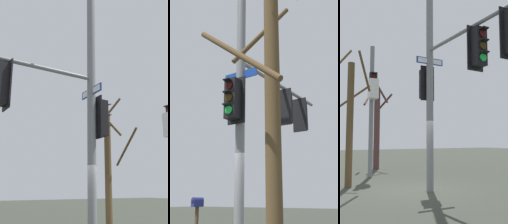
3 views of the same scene
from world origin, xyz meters
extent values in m
plane|color=#33382E|center=(0.00, 0.00, 0.00)|extent=(80.00, 80.00, 0.00)
cylinder|color=slate|center=(0.36, -0.47, 4.71)|extent=(0.25, 0.25, 9.42)
cylinder|color=slate|center=(0.34, -2.97, 5.13)|extent=(0.16, 5.00, 0.12)
cube|color=black|center=(0.34, -3.20, 4.43)|extent=(0.36, 0.30, 1.10)
cube|color=black|center=(0.34, -3.03, 4.43)|extent=(0.56, 0.05, 1.30)
cylinder|color=#2F0403|center=(0.34, -3.36, 4.77)|extent=(0.22, 0.03, 0.22)
cube|color=black|center=(0.35, -3.44, 4.89)|extent=(0.21, 0.16, 0.06)
cylinder|color=#352504|center=(0.34, -3.36, 4.43)|extent=(0.22, 0.03, 0.22)
cube|color=black|center=(0.35, -3.44, 4.55)|extent=(0.21, 0.16, 0.06)
cylinder|color=#19D147|center=(0.34, -3.36, 4.09)|extent=(0.22, 0.03, 0.22)
cube|color=black|center=(0.35, -3.44, 4.21)|extent=(0.21, 0.16, 0.06)
cylinder|color=slate|center=(0.34, -3.20, 5.05)|extent=(0.04, 0.04, 0.15)
cube|color=black|center=(0.34, -4.28, 4.43)|extent=(0.56, 0.05, 1.30)
cube|color=black|center=(0.37, -0.12, 3.91)|extent=(0.37, 0.31, 1.10)
cube|color=black|center=(0.36, -0.29, 3.91)|extent=(0.56, 0.05, 1.30)
cylinder|color=#2F0403|center=(0.37, 0.04, 4.25)|extent=(0.22, 0.03, 0.22)
cube|color=black|center=(0.37, 0.12, 4.37)|extent=(0.21, 0.16, 0.06)
cylinder|color=#352504|center=(0.37, 0.04, 3.91)|extent=(0.22, 0.03, 0.22)
cube|color=black|center=(0.37, 0.12, 4.03)|extent=(0.21, 0.16, 0.06)
cylinder|color=#19D147|center=(0.37, 0.04, 3.57)|extent=(0.22, 0.03, 0.22)
cube|color=black|center=(0.37, 0.12, 3.69)|extent=(0.21, 0.16, 0.06)
cube|color=navy|center=(0.36, -0.47, 4.71)|extent=(1.10, 0.06, 0.24)
cube|color=white|center=(0.36, -0.49, 4.71)|extent=(1.00, 0.03, 0.18)
cylinder|color=slate|center=(-0.27, 4.15, 3.29)|extent=(0.22, 0.22, 6.58)
cube|color=white|center=(-0.32, 3.77, 4.30)|extent=(0.51, 0.60, 0.96)
cube|color=black|center=(-0.31, 3.83, 4.58)|extent=(0.40, 0.35, 1.10)
cylinder|color=#2F0403|center=(-0.34, 3.66, 4.92)|extent=(0.22, 0.06, 0.22)
cube|color=black|center=(-0.35, 3.59, 5.04)|extent=(0.23, 0.19, 0.06)
cylinder|color=#352504|center=(-0.34, 3.66, 4.58)|extent=(0.22, 0.06, 0.22)
cube|color=black|center=(-0.35, 3.59, 4.70)|extent=(0.23, 0.19, 0.06)
cylinder|color=#19D147|center=(-0.34, 3.66, 4.24)|extent=(0.22, 0.06, 0.22)
cube|color=black|center=(-0.35, 3.59, 4.36)|extent=(0.23, 0.19, 0.06)
cylinder|color=brown|center=(-1.94, 1.78, 2.45)|extent=(0.27, 0.27, 4.89)
cylinder|color=brown|center=(-2.19, 2.16, 5.10)|extent=(0.86, 0.60, 1.03)
cylinder|color=brown|center=(-1.79, 2.63, 3.50)|extent=(1.76, 0.41, 1.40)
cylinder|color=brown|center=(-1.51, 1.42, 4.50)|extent=(0.84, 0.98, 1.41)
cylinder|color=#4F3330|center=(1.24, 7.47, 2.55)|extent=(0.38, 0.38, 5.10)
cylinder|color=#4F3330|center=(1.87, 7.64, 4.31)|extent=(0.49, 1.36, 0.92)
cylinder|color=#4F3330|center=(0.62, 7.78, 4.25)|extent=(0.76, 1.36, 0.71)
cylinder|color=#4F3330|center=(1.36, 7.03, 4.77)|extent=(1.02, 0.38, 1.28)
camera|label=1|loc=(7.18, -4.88, 1.85)|focal=45.11mm
camera|label=2|loc=(-4.38, 6.05, 1.33)|focal=49.12mm
camera|label=3|loc=(-4.71, -8.86, 1.82)|focal=43.52mm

